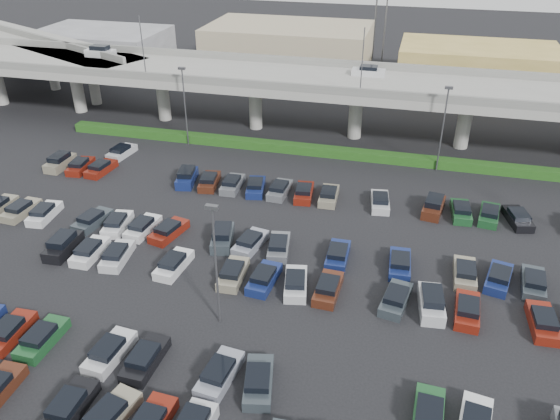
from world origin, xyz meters
The scene contains 7 objects.
ground centered at (0.00, 0.00, 0.00)m, with size 280.00×280.00×0.00m, color black.
overpass centered at (-0.25, 32.03, 6.97)m, with size 150.00×13.00×15.80m.
on_ramp centered at (-52.10, 43.05, 6.86)m, with size 50.93×30.13×8.80m.
hedge centered at (0.00, 25.00, 0.55)m, with size 66.00×1.60×1.10m, color #1B4113.
parked_cars centered at (-0.31, -4.31, 0.60)m, with size 62.97×41.63×1.67m.
light_poles centered at (-4.13, 2.00, 6.24)m, with size 66.90×48.38×10.30m.
distant_buildings centered at (12.38, 61.81, 3.74)m, with size 138.00×24.00×9.00m.
Camera 1 is at (12.55, -38.16, 28.42)m, focal length 35.00 mm.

